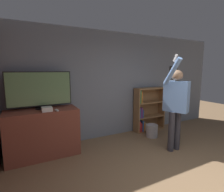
% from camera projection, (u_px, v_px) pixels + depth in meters
% --- Properties ---
extents(wall_back, '(7.12, 0.09, 2.70)m').
position_uv_depth(wall_back, '(112.00, 85.00, 4.57)').
color(wall_back, gray).
rests_on(wall_back, ground_plane).
extents(tv_ledge, '(1.37, 0.61, 0.96)m').
position_uv_depth(tv_ledge, '(43.00, 133.00, 3.53)').
color(tv_ledge, brown).
rests_on(tv_ledge, ground_plane).
extents(television, '(1.23, 0.22, 0.76)m').
position_uv_depth(television, '(40.00, 90.00, 3.49)').
color(television, black).
rests_on(television, tv_ledge).
extents(game_console, '(0.19, 0.18, 0.08)m').
position_uv_depth(game_console, '(47.00, 109.00, 3.33)').
color(game_console, white).
rests_on(game_console, tv_ledge).
extents(remote_loose, '(0.05, 0.14, 0.02)m').
position_uv_depth(remote_loose, '(57.00, 110.00, 3.39)').
color(remote_loose, white).
rests_on(remote_loose, tv_ledge).
extents(bookshelf, '(0.94, 0.28, 1.24)m').
position_uv_depth(bookshelf, '(147.00, 111.00, 5.00)').
color(bookshelf, '#997047').
rests_on(bookshelf, ground_plane).
extents(person, '(0.63, 0.60, 2.03)m').
position_uv_depth(person, '(176.00, 102.00, 3.68)').
color(person, '#383842').
rests_on(person, ground_plane).
extents(waste_bin, '(0.29, 0.29, 0.33)m').
position_uv_depth(waste_bin, '(152.00, 131.00, 4.57)').
color(waste_bin, '#B7B7BC').
rests_on(waste_bin, ground_plane).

